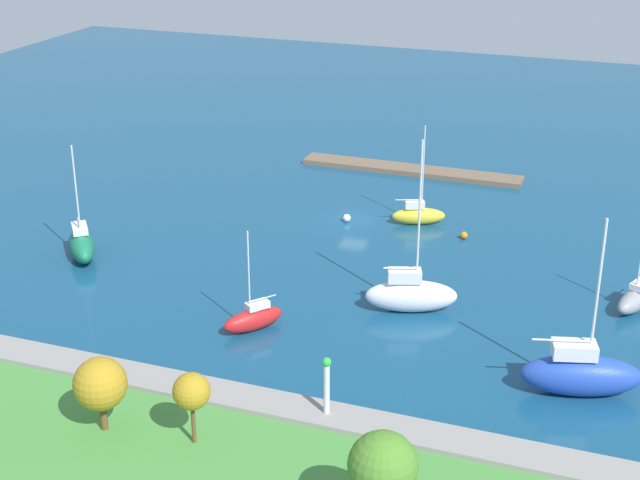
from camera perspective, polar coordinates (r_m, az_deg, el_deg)
water at (r=88.28m, az=2.05°, el=1.25°), size 160.00×160.00×0.00m
pier_dock at (r=101.63m, az=5.53°, el=4.25°), size 23.77×2.94×0.52m
breakwater at (r=60.41m, az=-8.09°, el=-9.15°), size 59.95×2.69×1.30m
shoreline_park at (r=54.79m, az=-12.11°, el=-13.38°), size 50.29×13.60×0.99m
harbor_beacon at (r=55.60m, az=0.41°, el=-8.56°), size 0.56×0.56×3.73m
park_tree_west at (r=55.73m, az=-13.17°, el=-8.50°), size 3.12×3.12×4.59m
park_tree_center at (r=46.39m, az=3.83°, el=-13.53°), size 3.47×3.47×5.71m
park_tree_mideast at (r=53.49m, az=-7.79°, el=-9.10°), size 2.15×2.15×4.43m
sailboat_blue_mid_basin at (r=62.41m, az=15.51°, el=-7.77°), size 8.06×4.55×12.06m
sailboat_green_far_south at (r=82.07m, az=-14.24°, el=-0.27°), size 5.35×5.98×10.06m
sailboat_red_far_north at (r=68.17m, az=-4.06°, el=-4.76°), size 3.99×4.63×7.78m
sailboat_gray_by_breakwater at (r=74.84m, az=18.64°, el=-3.35°), size 3.57×5.43×7.82m
sailboat_yellow_along_channel at (r=87.29m, az=5.98°, el=1.54°), size 5.11×3.18×9.42m
sailboat_white_lone_south at (r=70.77m, az=5.52°, el=-3.27°), size 7.21×4.31×13.41m
mooring_buoy_white at (r=87.59m, az=1.63°, el=1.34°), size 0.73×0.73×0.73m
mooring_buoy_orange at (r=84.74m, az=8.71°, el=0.29°), size 0.66×0.66×0.66m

